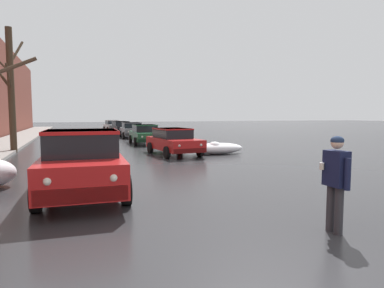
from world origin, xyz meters
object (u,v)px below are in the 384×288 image
Objects in this scene: sedan_red_parked_kerbside_close at (173,141)px; sedan_white_at_far_intersection at (112,125)px; sedan_grey_parked_far_down_block at (132,130)px; pedestrian_with_coffee at (336,176)px; sedan_green_parked_kerbside_mid at (145,134)px; pickup_truck_red_approaching_near_lane at (83,162)px; sedan_black_queued_behind_truck at (121,127)px; bare_tree_mid_block at (11,87)px.

sedan_red_parked_kerbside_close is 27.89m from sedan_white_at_far_intersection.
sedan_white_at_far_intersection is (-0.24, 13.58, -0.00)m from sedan_grey_parked_far_down_block.
sedan_grey_parked_far_down_block is 2.53× the size of pedestrian_with_coffee.
sedan_red_parked_kerbside_close is 6.97m from sedan_green_parked_kerbside_mid.
sedan_red_parked_kerbside_close is (4.86, 7.70, -0.13)m from pickup_truck_red_approaching_near_lane.
sedan_black_queued_behind_truck is 1.02× the size of sedan_white_at_far_intersection.
pickup_truck_red_approaching_near_lane and pedestrian_with_coffee have the same top height.
pickup_truck_red_approaching_near_lane is at bearing -97.70° from sedan_white_at_far_intersection.
sedan_black_queued_behind_truck is at bearing 90.78° from sedan_grey_parked_far_down_block.
pickup_truck_red_approaching_near_lane is 6.28m from pedestrian_with_coffee.
pedestrian_with_coffee is at bearing -93.14° from sedan_red_parked_kerbside_close.
sedan_green_parked_kerbside_mid and sedan_white_at_far_intersection have the same top height.
sedan_green_parked_kerbside_mid is at bearing -92.16° from sedan_grey_parked_far_down_block.
pedestrian_with_coffee is at bearing -91.88° from sedan_grey_parked_far_down_block.
bare_tree_mid_block is at bearing 153.27° from sedan_red_parked_kerbside_close.
sedan_red_parked_kerbside_close is at bearing -90.29° from sedan_black_queued_behind_truck.
sedan_white_at_far_intersection is at bearing 91.03° from sedan_grey_parked_far_down_block.
pedestrian_with_coffee reaches higher than sedan_green_parked_kerbside_mid.
sedan_grey_parked_far_down_block is at bearing 89.21° from sedan_red_parked_kerbside_close.
pickup_truck_red_approaching_near_lane is 9.11m from sedan_red_parked_kerbside_close.
sedan_green_parked_kerbside_mid is at bearing 88.23° from pedestrian_with_coffee.
sedan_black_queued_behind_truck is at bearing 80.17° from pickup_truck_red_approaching_near_lane.
sedan_grey_parked_far_down_block is 26.71m from pedestrian_with_coffee.
pickup_truck_red_approaching_near_lane reaches higher than sedan_red_parked_kerbside_close.
pedestrian_with_coffee is (-0.60, -19.35, 0.28)m from sedan_green_parked_kerbside_mid.
sedan_red_parked_kerbside_close and sedan_grey_parked_far_down_block have the same top height.
pickup_truck_red_approaching_near_lane is at bearing -122.26° from sedan_red_parked_kerbside_close.
sedan_green_parked_kerbside_mid is (-0.08, 6.97, 0.00)m from sedan_red_parked_kerbside_close.
bare_tree_mid_block reaches higher than sedan_white_at_far_intersection.
sedan_white_at_far_intersection is (-0.15, 6.92, -0.00)m from sedan_black_queued_behind_truck.
pickup_truck_red_approaching_near_lane is 1.25× the size of sedan_red_parked_kerbside_close.
bare_tree_mid_block reaches higher than pickup_truck_red_approaching_near_lane.
bare_tree_mid_block is at bearing -160.99° from sedan_green_parked_kerbside_mid.
bare_tree_mid_block is 1.62× the size of sedan_green_parked_kerbside_mid.
sedan_grey_parked_far_down_block is at bearing 87.84° from sedan_green_parked_kerbside_mid.
bare_tree_mid_block reaches higher than pedestrian_with_coffee.
sedan_red_parked_kerbside_close and sedan_green_parked_kerbside_mid have the same top height.
sedan_white_at_far_intersection is at bearing 89.91° from sedan_green_parked_kerbside_mid.
bare_tree_mid_block is 1.57× the size of sedan_grey_parked_far_down_block.
pedestrian_with_coffee is (4.18, -4.69, 0.15)m from pickup_truck_red_approaching_near_lane.
bare_tree_mid_block is 9.13m from sedan_green_parked_kerbside_mid.
sedan_grey_parked_far_down_block is at bearing 50.24° from bare_tree_mid_block.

